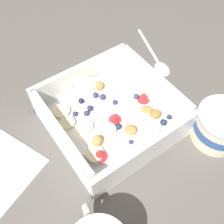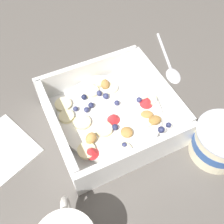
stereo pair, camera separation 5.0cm
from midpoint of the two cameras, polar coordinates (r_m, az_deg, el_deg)
ground_plane at (r=0.53m, az=2.25°, el=-2.10°), size 2.40×2.40×0.00m
fruit_bowl at (r=0.51m, az=2.80°, el=-0.88°), size 0.22×0.22×0.07m
spoon at (r=0.64m, az=14.76°, el=9.38°), size 0.07×0.17×0.01m
yogurt_cup at (r=0.51m, az=24.85°, el=-6.16°), size 0.10×0.10×0.07m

